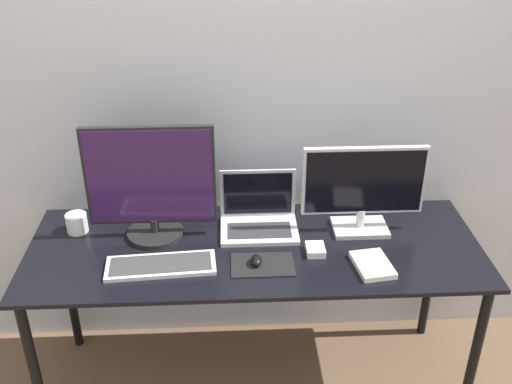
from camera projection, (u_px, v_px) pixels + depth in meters
wall_back at (250, 94)px, 2.54m from camera, size 7.00×0.05×2.50m
desk at (255, 262)px, 2.47m from camera, size 1.84×0.67×0.75m
monitor_left at (151, 185)px, 2.39m from camera, size 0.52×0.23×0.49m
monitor_right at (363, 188)px, 2.44m from camera, size 0.50×0.16×0.38m
laptop at (259, 215)px, 2.53m from camera, size 0.32×0.23×0.24m
keyboard at (161, 265)px, 2.30m from camera, size 0.43×0.18×0.02m
mousepad at (263, 265)px, 2.31m from camera, size 0.24×0.16×0.00m
mouse at (257, 260)px, 2.30m from camera, size 0.04×0.07×0.03m
book at (373, 265)px, 2.30m from camera, size 0.16×0.20×0.02m
mug at (77, 223)px, 2.51m from camera, size 0.09×0.09×0.08m
power_brick at (315, 250)px, 2.38m from camera, size 0.07×0.09×0.03m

